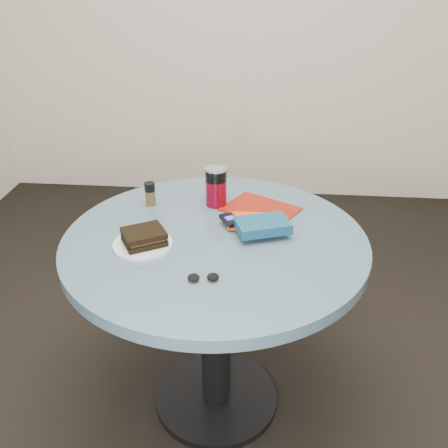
# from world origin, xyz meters

# --- Properties ---
(ground) EXTENTS (4.00, 4.00, 0.00)m
(ground) POSITION_xyz_m (0.00, 0.00, 0.00)
(ground) COLOR black
(ground) RESTS_ON ground
(table) EXTENTS (1.00, 1.00, 0.75)m
(table) POSITION_xyz_m (0.00, 0.00, 0.59)
(table) COLOR black
(table) RESTS_ON ground
(plate) EXTENTS (0.21, 0.21, 0.01)m
(plate) POSITION_xyz_m (-0.22, -0.08, 0.76)
(plate) COLOR silver
(plate) RESTS_ON table
(sandwich) EXTENTS (0.16, 0.15, 0.04)m
(sandwich) POSITION_xyz_m (-0.22, -0.08, 0.78)
(sandwich) COLOR black
(sandwich) RESTS_ON plate
(soda_can) EXTENTS (0.09, 0.09, 0.14)m
(soda_can) POSITION_xyz_m (-0.02, 0.24, 0.82)
(soda_can) COLOR maroon
(soda_can) RESTS_ON table
(pepper_grinder) EXTENTS (0.05, 0.05, 0.09)m
(pepper_grinder) POSITION_xyz_m (-0.26, 0.22, 0.79)
(pepper_grinder) COLOR #4B3820
(pepper_grinder) RESTS_ON table
(magazine) EXTENTS (0.31, 0.29, 0.00)m
(magazine) POSITION_xyz_m (0.14, 0.21, 0.75)
(magazine) COLOR maroon
(magazine) RESTS_ON table
(red_book) EXTENTS (0.17, 0.12, 0.01)m
(red_book) POSITION_xyz_m (0.12, 0.10, 0.76)
(red_book) COLOR #CD4010
(red_book) RESTS_ON magazine
(novel) EXTENTS (0.20, 0.16, 0.03)m
(novel) POSITION_xyz_m (0.15, 0.03, 0.79)
(novel) COLOR navy
(novel) RESTS_ON red_book
(mp3_player) EXTENTS (0.08, 0.10, 0.02)m
(mp3_player) POSITION_xyz_m (0.04, 0.08, 0.78)
(mp3_player) COLOR black
(mp3_player) RESTS_ON red_book
(headphones) EXTENTS (0.09, 0.05, 0.02)m
(headphones) POSITION_xyz_m (-0.01, -0.25, 0.76)
(headphones) COLOR black
(headphones) RESTS_ON table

